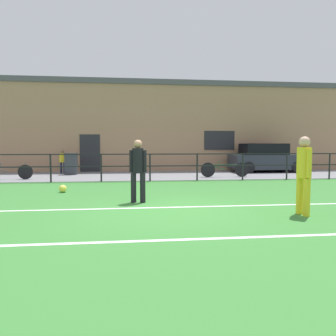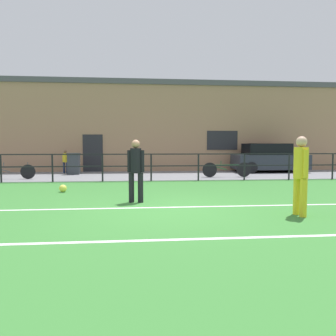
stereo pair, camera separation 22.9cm
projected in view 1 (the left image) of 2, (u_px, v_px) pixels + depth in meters
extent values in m
cube|color=#387A33|center=(166.00, 210.00, 7.53)|extent=(60.00, 44.00, 0.04)
cube|color=white|center=(165.00, 207.00, 7.75)|extent=(36.00, 0.11, 0.00)
cube|color=white|center=(183.00, 240.00, 5.10)|extent=(36.00, 0.11, 0.00)
cube|color=slate|center=(147.00, 175.00, 15.95)|extent=(48.00, 5.00, 0.02)
cylinder|color=black|center=(51.00, 168.00, 12.97)|extent=(0.07, 0.07, 1.15)
cylinder|color=black|center=(101.00, 168.00, 13.21)|extent=(0.07, 0.07, 1.15)
cylinder|color=black|center=(150.00, 167.00, 13.44)|extent=(0.07, 0.07, 1.15)
cylinder|color=black|center=(197.00, 167.00, 13.67)|extent=(0.07, 0.07, 1.15)
cylinder|color=black|center=(243.00, 167.00, 13.90)|extent=(0.07, 0.07, 1.15)
cylinder|color=black|center=(287.00, 166.00, 14.13)|extent=(0.07, 0.07, 1.15)
cylinder|color=black|center=(329.00, 166.00, 14.37)|extent=(0.07, 0.07, 1.15)
cube|color=black|center=(150.00, 154.00, 13.40)|extent=(36.00, 0.04, 0.04)
cube|color=black|center=(150.00, 166.00, 13.43)|extent=(36.00, 0.04, 0.04)
cube|color=#A37A5B|center=(144.00, 129.00, 19.45)|extent=(28.00, 2.40, 4.92)
cube|color=#232328|center=(90.00, 153.00, 17.99)|extent=(1.10, 0.04, 2.10)
cube|color=#232328|center=(219.00, 140.00, 18.80)|extent=(1.80, 0.04, 1.10)
cube|color=#4C4C51|center=(143.00, 85.00, 19.27)|extent=(28.00, 2.56, 0.30)
cylinder|color=black|center=(134.00, 188.00, 8.42)|extent=(0.14, 0.14, 0.78)
cylinder|color=black|center=(143.00, 188.00, 8.40)|extent=(0.14, 0.14, 0.78)
cylinder|color=black|center=(138.00, 161.00, 8.36)|extent=(0.29, 0.29, 0.64)
sphere|color=#A37556|center=(138.00, 144.00, 8.33)|extent=(0.22, 0.22, 0.22)
cylinder|color=black|center=(131.00, 161.00, 8.37)|extent=(0.10, 0.10, 0.57)
cylinder|color=black|center=(145.00, 161.00, 8.34)|extent=(0.10, 0.10, 0.57)
cylinder|color=gold|center=(307.00, 198.00, 6.77)|extent=(0.15, 0.15, 0.80)
cylinder|color=gold|center=(300.00, 196.00, 7.01)|extent=(0.15, 0.15, 0.80)
cylinder|color=gold|center=(304.00, 163.00, 6.84)|extent=(0.29, 0.29, 0.66)
sphere|color=tan|center=(305.00, 142.00, 6.81)|extent=(0.22, 0.22, 0.22)
cylinder|color=gold|center=(309.00, 164.00, 6.66)|extent=(0.10, 0.10, 0.59)
cylinder|color=gold|center=(299.00, 163.00, 7.01)|extent=(0.10, 0.10, 0.59)
sphere|color=#E5E04C|center=(63.00, 189.00, 10.23)|extent=(0.24, 0.24, 0.24)
cylinder|color=#232D4C|center=(64.00, 168.00, 16.95)|extent=(0.11, 0.11, 0.58)
cylinder|color=#232D4C|center=(61.00, 168.00, 16.99)|extent=(0.11, 0.11, 0.58)
cylinder|color=gold|center=(62.00, 158.00, 16.94)|extent=(0.21, 0.21, 0.48)
sphere|color=brown|center=(62.00, 152.00, 16.91)|extent=(0.16, 0.16, 0.16)
cylinder|color=gold|center=(65.00, 158.00, 16.91)|extent=(0.08, 0.08, 0.43)
cylinder|color=gold|center=(60.00, 158.00, 16.97)|extent=(0.08, 0.08, 0.43)
cube|color=#282D38|center=(266.00, 162.00, 18.02)|extent=(3.94, 1.79, 0.80)
cube|color=black|center=(263.00, 149.00, 17.95)|extent=(2.37, 1.51, 0.61)
cylinder|color=black|center=(249.00, 168.00, 17.03)|extent=(0.60, 0.18, 0.60)
cylinder|color=black|center=(297.00, 167.00, 17.34)|extent=(0.60, 0.18, 0.60)
cylinder|color=black|center=(238.00, 166.00, 18.74)|extent=(0.60, 0.18, 0.60)
cylinder|color=black|center=(282.00, 165.00, 19.05)|extent=(0.60, 0.18, 0.60)
cylinder|color=black|center=(25.00, 172.00, 14.02)|extent=(0.63, 0.04, 0.63)
cube|color=#4C5156|center=(7.00, 167.00, 13.92)|extent=(1.16, 0.04, 0.04)
cylinder|color=#4C5156|center=(1.00, 165.00, 13.88)|extent=(0.03, 0.03, 0.20)
cylinder|color=#4C5156|center=(25.00, 166.00, 14.00)|extent=(0.03, 0.03, 0.28)
cylinder|color=black|center=(208.00, 170.00, 14.96)|extent=(0.68, 0.04, 0.68)
cylinder|color=black|center=(242.00, 170.00, 15.15)|extent=(0.68, 0.04, 0.68)
cube|color=#1E6633|center=(225.00, 165.00, 15.04)|extent=(1.27, 0.04, 0.04)
cube|color=#1E6633|center=(216.00, 167.00, 15.00)|extent=(0.79, 0.03, 0.24)
cylinder|color=#1E6633|center=(219.00, 163.00, 15.00)|extent=(0.03, 0.03, 0.20)
cylinder|color=#1E6633|center=(242.00, 163.00, 15.13)|extent=(0.03, 0.03, 0.28)
cube|color=#33383D|center=(71.00, 165.00, 16.32)|extent=(0.58, 0.49, 1.00)
cube|color=#282C30|center=(71.00, 154.00, 16.28)|extent=(0.61, 0.52, 0.08)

